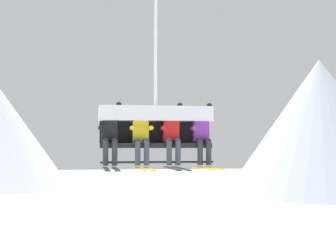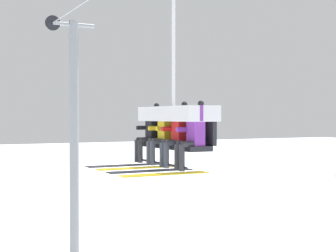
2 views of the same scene
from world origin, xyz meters
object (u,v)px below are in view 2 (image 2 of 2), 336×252
(chairlift_chair, at_px, (177,118))
(skier_purple, at_px, (190,136))
(lift_tower_near, at_px, (74,139))
(skier_yellow, at_px, (160,135))
(skier_red, at_px, (174,135))
(skier_black, at_px, (148,133))

(chairlift_chair, relative_size, skier_purple, 2.64)
(lift_tower_near, relative_size, skier_yellow, 5.61)
(lift_tower_near, xyz_separation_m, skier_purple, (10.72, -0.93, 0.49))
(chairlift_chair, height_order, skier_purple, chairlift_chair)
(lift_tower_near, xyz_separation_m, skier_red, (10.10, -0.93, 0.49))
(lift_tower_near, relative_size, skier_purple, 5.61)
(skier_yellow, bearing_deg, skier_red, 0.62)
(lift_tower_near, distance_m, skier_purple, 10.77)
(skier_black, xyz_separation_m, skier_yellow, (0.62, -0.01, -0.02))
(skier_black, relative_size, skier_yellow, 1.00)
(skier_purple, bearing_deg, lift_tower_near, 175.07)
(chairlift_chair, xyz_separation_m, skier_yellow, (-0.31, -0.22, -0.34))
(skier_yellow, xyz_separation_m, skier_purple, (1.26, 0.01, 0.02))
(lift_tower_near, distance_m, skier_black, 8.91)
(lift_tower_near, bearing_deg, skier_yellow, -5.62)
(skier_yellow, bearing_deg, lift_tower_near, 174.38)
(skier_red, bearing_deg, skier_purple, 0.00)
(skier_yellow, distance_m, skier_purple, 1.26)
(lift_tower_near, height_order, skier_yellow, lift_tower_near)
(skier_red, relative_size, skier_purple, 1.00)
(skier_black, height_order, skier_purple, same)
(chairlift_chair, bearing_deg, skier_black, -167.16)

